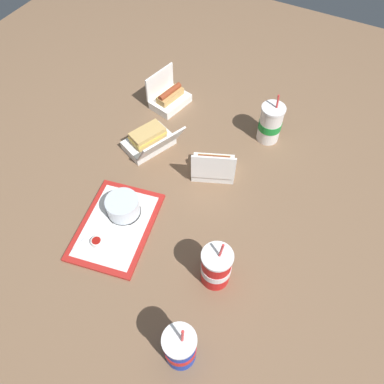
{
  "coord_description": "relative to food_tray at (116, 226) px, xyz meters",
  "views": [
    {
      "loc": [
        -0.73,
        -0.41,
        1.22
      ],
      "look_at": [
        0.01,
        -0.02,
        0.05
      ],
      "focal_mm": 35.0,
      "sensor_mm": 36.0,
      "label": 1
    }
  ],
  "objects": [
    {
      "name": "clamshell_sandwich_right",
      "position": [
        0.4,
        0.1,
        0.04
      ],
      "size": [
        0.27,
        0.26,
        0.15
      ],
      "color": "white",
      "rests_on": "ground_plane"
    },
    {
      "name": "clamshell_hotdog_back",
      "position": [
        0.68,
        0.17,
        0.03
      ],
      "size": [
        0.2,
        0.16,
        0.16
      ],
      "color": "white",
      "rests_on": "ground_plane"
    },
    {
      "name": "cake_container",
      "position": [
        0.06,
        0.01,
        0.04
      ],
      "size": [
        0.13,
        0.13,
        0.07
      ],
      "color": "black",
      "rests_on": "food_tray"
    },
    {
      "name": "clamshell_hotdog_front",
      "position": [
        0.4,
        -0.2,
        0.03
      ],
      "size": [
        0.19,
        0.21,
        0.16
      ],
      "color": "white",
      "rests_on": "ground_plane"
    },
    {
      "name": "soda_cup_front",
      "position": [
        -0.01,
        -0.41,
        0.08
      ],
      "size": [
        0.1,
        0.1,
        0.23
      ],
      "color": "red",
      "rests_on": "ground_plane"
    },
    {
      "name": "ground_plane",
      "position": [
        0.23,
        -0.17,
        -0.01
      ],
      "size": [
        3.2,
        3.2,
        0.0
      ],
      "primitive_type": "plane",
      "color": "brown"
    },
    {
      "name": "soda_cup_back",
      "position": [
        -0.28,
        -0.43,
        0.08
      ],
      "size": [
        0.1,
        0.1,
        0.23
      ],
      "color": "#1938B7",
      "rests_on": "ground_plane"
    },
    {
      "name": "food_tray",
      "position": [
        0.0,
        0.0,
        0.0
      ],
      "size": [
        0.41,
        0.33,
        0.01
      ],
      "color": "red",
      "rests_on": "ground_plane"
    },
    {
      "name": "soda_cup_left",
      "position": [
        0.7,
        -0.33,
        0.08
      ],
      "size": [
        0.1,
        0.1,
        0.24
      ],
      "color": "white",
      "rests_on": "ground_plane"
    },
    {
      "name": "ketchup_cup",
      "position": [
        -0.1,
        0.01,
        0.02
      ],
      "size": [
        0.04,
        0.04,
        0.02
      ],
      "color": "white",
      "rests_on": "food_tray"
    },
    {
      "name": "plastic_fork",
      "position": [
        -0.11,
        0.06,
        0.01
      ],
      "size": [
        0.11,
        0.03,
        0.0
      ],
      "primitive_type": "cube",
      "rotation": [
        0.0,
        0.0,
        -0.15
      ],
      "color": "white",
      "rests_on": "food_tray"
    },
    {
      "name": "napkin_stack",
      "position": [
        -0.03,
        -0.04,
        0.01
      ],
      "size": [
        0.12,
        0.12,
        0.0
      ],
      "primitive_type": "cube",
      "rotation": [
        0.0,
        0.0,
        0.18
      ],
      "color": "white",
      "rests_on": "food_tray"
    }
  ]
}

